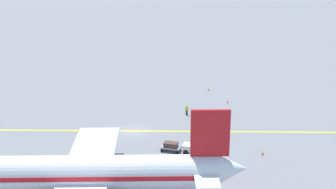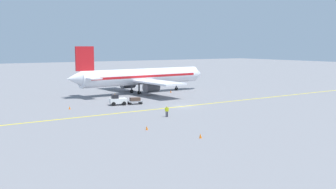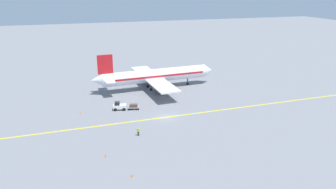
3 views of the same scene
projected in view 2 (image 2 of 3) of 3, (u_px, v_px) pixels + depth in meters
The scene contains 10 objects.
ground_plane at pixel (183, 106), 69.76m from camera, with size 400.00×400.00×0.00m, color slate.
apron_yellow_centreline at pixel (183, 106), 69.76m from camera, with size 0.40×120.00×0.01m, color yellow.
airplane_at_gate at pixel (141, 77), 88.67m from camera, with size 28.26×35.53×10.60m.
baggage_tug_white at pixel (117, 100), 71.16m from camera, with size 2.29×3.26×2.11m.
baggage_cart_trailing at pixel (135, 100), 72.30m from camera, with size 1.94×2.84×1.24m.
ground_crew_worker at pixel (167, 111), 59.29m from camera, with size 0.36×0.52×1.68m.
traffic_cone_near_nose at pixel (200, 136), 45.69m from camera, with size 0.32×0.32×0.55m, color orange.
traffic_cone_mid_apron at pixel (147, 128), 50.19m from camera, with size 0.32×0.32×0.55m, color orange.
traffic_cone_by_wingtip at pixel (171, 91), 90.33m from camera, with size 0.32×0.32×0.55m, color orange.
traffic_cone_far_edge at pixel (70, 108), 66.52m from camera, with size 0.32×0.32×0.55m, color orange.
Camera 2 is at (56.66, -39.42, 10.67)m, focal length 42.00 mm.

